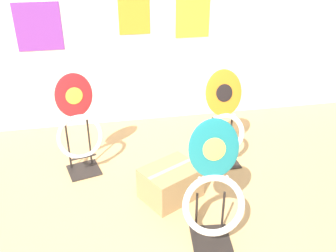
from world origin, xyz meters
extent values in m
cube|color=silver|center=(0.00, 2.47, 1.30)|extent=(8.00, 0.06, 2.60)
cube|color=orange|center=(0.18, 2.43, 1.25)|extent=(0.33, 0.01, 0.47)
cube|color=yellow|center=(0.80, 2.43, 1.28)|extent=(0.37, 0.01, 0.66)
cube|color=purple|center=(-0.79, 2.43, 1.14)|extent=(0.46, 0.01, 0.48)
cube|color=black|center=(0.87, 1.37, 0.01)|extent=(0.29, 0.29, 0.01)
cylinder|color=black|center=(0.77, 1.45, 0.23)|extent=(0.02, 0.02, 0.44)
cylinder|color=black|center=(0.96, 1.46, 0.23)|extent=(0.02, 0.02, 0.44)
cylinder|color=black|center=(0.87, 1.29, 0.19)|extent=(0.22, 0.03, 0.02)
torus|color=silver|center=(0.87, 1.34, 0.34)|extent=(0.37, 0.22, 0.35)
ellipsoid|color=orange|center=(0.87, 1.47, 0.68)|extent=(0.36, 0.15, 0.42)
ellipsoid|color=black|center=(0.87, 1.46, 0.69)|extent=(0.16, 0.06, 0.16)
sphere|color=silver|center=(0.77, 1.41, 0.48)|extent=(0.02, 0.02, 0.02)
sphere|color=silver|center=(0.96, 1.42, 0.48)|extent=(0.02, 0.02, 0.02)
cube|color=black|center=(0.46, 0.40, 0.01)|extent=(0.31, 0.31, 0.01)
cylinder|color=black|center=(0.37, 0.51, 0.18)|extent=(0.02, 0.02, 0.34)
cylinder|color=black|center=(0.57, 0.48, 0.18)|extent=(0.02, 0.02, 0.34)
cylinder|color=black|center=(0.45, 0.33, 0.15)|extent=(0.22, 0.04, 0.02)
torus|color=silver|center=(0.45, 0.38, 0.33)|extent=(0.46, 0.26, 0.42)
ellipsoid|color=#197075|center=(0.47, 0.50, 0.72)|extent=(0.35, 0.15, 0.41)
ellipsoid|color=#EADB4C|center=(0.47, 0.48, 0.72)|extent=(0.16, 0.06, 0.16)
sphere|color=silver|center=(0.37, 0.47, 0.51)|extent=(0.02, 0.02, 0.02)
sphere|color=silver|center=(0.56, 0.45, 0.51)|extent=(0.02, 0.02, 0.02)
cube|color=black|center=(-0.45, 1.48, 0.01)|extent=(0.34, 0.34, 0.01)
cylinder|color=black|center=(-0.57, 1.54, 0.24)|extent=(0.02, 0.02, 0.46)
cylinder|color=black|center=(-0.38, 1.59, 0.24)|extent=(0.02, 0.02, 0.46)
cylinder|color=black|center=(-0.43, 1.40, 0.19)|extent=(0.22, 0.07, 0.02)
torus|color=silver|center=(-0.45, 1.46, 0.37)|extent=(0.43, 0.23, 0.40)
ellipsoid|color=#AD1E23|center=(-0.46, 1.51, 0.75)|extent=(0.32, 0.13, 0.39)
ellipsoid|color=yellow|center=(-0.46, 1.50, 0.75)|extent=(0.14, 0.05, 0.15)
sphere|color=silver|center=(-0.54, 1.48, 0.55)|extent=(0.02, 0.02, 0.02)
sphere|color=silver|center=(-0.37, 1.52, 0.55)|extent=(0.02, 0.02, 0.02)
cube|color=#A37F51|center=(0.27, 0.95, 0.14)|extent=(0.56, 0.52, 0.28)
cube|color=#B7AD89|center=(0.27, 0.95, 0.28)|extent=(0.41, 0.24, 0.00)
camera|label=1|loc=(-0.24, -1.53, 2.00)|focal=40.00mm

